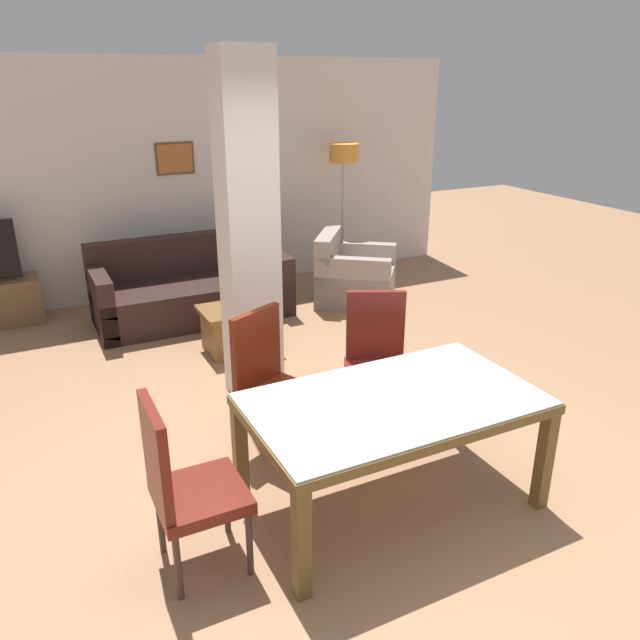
# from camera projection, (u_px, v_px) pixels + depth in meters

# --- Properties ---
(ground_plane) EXTENTS (18.00, 18.00, 0.00)m
(ground_plane) POSITION_uv_depth(u_px,v_px,m) (389.00, 501.00, 3.92)
(ground_plane) COLOR #A67853
(back_wall) EXTENTS (7.20, 0.09, 2.70)m
(back_wall) POSITION_uv_depth(u_px,v_px,m) (180.00, 180.00, 7.29)
(back_wall) COLOR silver
(back_wall) RESTS_ON ground_plane
(divider_pillar) EXTENTS (0.41, 0.34, 2.70)m
(divider_pillar) POSITION_uv_depth(u_px,v_px,m) (248.00, 234.00, 4.80)
(divider_pillar) COLOR silver
(divider_pillar) RESTS_ON ground_plane
(dining_table) EXTENTS (1.72, 1.00, 0.73)m
(dining_table) POSITION_uv_depth(u_px,v_px,m) (393.00, 419.00, 3.70)
(dining_table) COLOR brown
(dining_table) RESTS_ON ground_plane
(dining_chair_head_left) EXTENTS (0.46, 0.46, 1.02)m
(dining_chair_head_left) POSITION_uv_depth(u_px,v_px,m) (183.00, 483.00, 3.19)
(dining_chair_head_left) COLOR maroon
(dining_chair_head_left) RESTS_ON ground_plane
(dining_chair_far_left) EXTENTS (0.61, 0.61, 1.02)m
(dining_chair_far_left) POSITION_uv_depth(u_px,v_px,m) (270.00, 378.00, 4.29)
(dining_chair_far_left) COLOR maroon
(dining_chair_far_left) RESTS_ON ground_plane
(dining_chair_far_right) EXTENTS (0.61, 0.61, 1.02)m
(dining_chair_far_right) POSITION_uv_depth(u_px,v_px,m) (376.00, 356.00, 4.63)
(dining_chair_far_right) COLOR maroon
(dining_chair_far_right) RESTS_ON ground_plane
(sofa) EXTENTS (2.05, 0.92, 0.85)m
(sofa) POSITION_uv_depth(u_px,v_px,m) (191.00, 291.00, 6.81)
(sofa) COLOR #311D1C
(sofa) RESTS_ON ground_plane
(armchair) EXTENTS (1.18, 1.17, 0.81)m
(armchair) POSITION_uv_depth(u_px,v_px,m) (353.00, 278.00, 7.27)
(armchair) COLOR #A5978E
(armchair) RESTS_ON ground_plane
(coffee_table) EXTENTS (0.68, 0.52, 0.43)m
(coffee_table) POSITION_uv_depth(u_px,v_px,m) (238.00, 328.00, 6.00)
(coffee_table) COLOR brown
(coffee_table) RESTS_ON ground_plane
(bottle) EXTENTS (0.08, 0.08, 0.29)m
(bottle) POSITION_uv_depth(u_px,v_px,m) (227.00, 295.00, 5.92)
(bottle) COLOR #B2B7BC
(bottle) RESTS_ON coffee_table
(floor_lamp) EXTENTS (0.36, 0.36, 1.72)m
(floor_lamp) POSITION_uv_depth(u_px,v_px,m) (344.00, 165.00, 7.70)
(floor_lamp) COLOR #B7B7BC
(floor_lamp) RESTS_ON ground_plane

